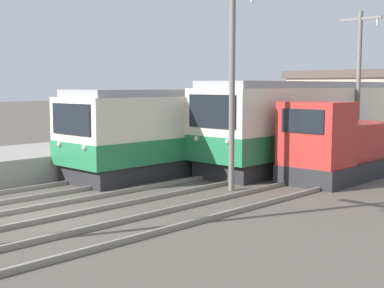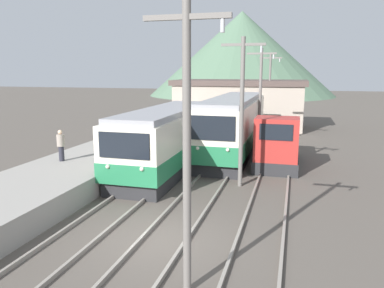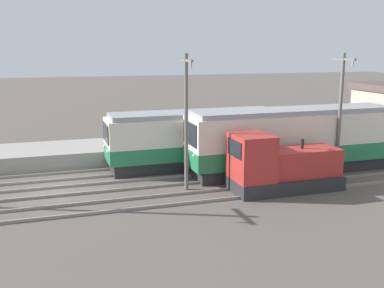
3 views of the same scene
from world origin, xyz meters
name	(u,v)px [view 1 (image 1 of 3)]	position (x,y,z in m)	size (l,w,h in m)	color
ground_plane	(33,215)	(0.00, 0.00, 0.00)	(200.00, 200.00, 0.00)	#564F47
track_center	(36,214)	(0.20, 0.00, 0.07)	(1.54, 60.00, 0.14)	gray
track_right	(102,235)	(3.20, 0.00, 0.07)	(1.54, 60.00, 0.14)	gray
commuter_train_left	(181,133)	(-2.60, 8.38, 1.61)	(2.84, 10.81, 3.44)	#28282B
commuter_train_center	(306,126)	(0.20, 13.60, 1.74)	(2.84, 12.89, 3.75)	#28282B
shunting_locomotive	(338,148)	(3.20, 11.10, 1.21)	(2.40, 5.75, 3.00)	#28282B
catenary_mast_mid	(232,79)	(1.71, 6.55, 3.78)	(2.00, 0.20, 6.92)	slate
catenary_mast_far	(359,81)	(1.71, 15.58, 3.78)	(2.00, 0.20, 6.92)	slate
person_on_platform	(55,126)	(-7.06, 5.16, 1.84)	(0.38, 0.38, 1.57)	#282833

